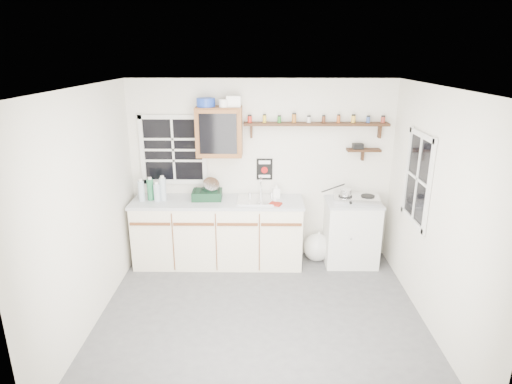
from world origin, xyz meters
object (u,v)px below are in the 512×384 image
(upper_cabinet, at_px, (219,132))
(right_cabinet, at_px, (351,232))
(main_cabinet, at_px, (218,232))
(hotplate, at_px, (356,199))
(dish_rack, at_px, (208,192))
(spice_shelf, at_px, (316,124))

(upper_cabinet, bearing_deg, right_cabinet, -3.76)
(main_cabinet, relative_size, hotplate, 3.65)
(main_cabinet, distance_m, dish_rack, 0.57)
(right_cabinet, relative_size, spice_shelf, 0.48)
(dish_rack, distance_m, hotplate, 2.00)
(upper_cabinet, xyz_separation_m, hotplate, (1.83, -0.14, -0.88))
(hotplate, bearing_deg, upper_cabinet, -177.94)
(right_cabinet, distance_m, spice_shelf, 1.57)
(upper_cabinet, relative_size, dish_rack, 1.61)
(right_cabinet, xyz_separation_m, hotplate, (0.03, -0.02, 0.49))
(right_cabinet, height_order, dish_rack, dish_rack)
(right_cabinet, relative_size, dish_rack, 2.25)
(main_cabinet, bearing_deg, right_cabinet, 0.79)
(spice_shelf, xyz_separation_m, hotplate, (0.56, -0.21, -0.98))
(dish_rack, bearing_deg, spice_shelf, 4.32)
(upper_cabinet, bearing_deg, hotplate, -4.32)
(dish_rack, xyz_separation_m, hotplate, (2.00, -0.06, -0.07))
(upper_cabinet, height_order, spice_shelf, upper_cabinet)
(right_cabinet, bearing_deg, upper_cabinet, 176.24)
(main_cabinet, distance_m, right_cabinet, 1.84)
(main_cabinet, bearing_deg, hotplate, 0.17)
(upper_cabinet, bearing_deg, dish_rack, -153.82)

